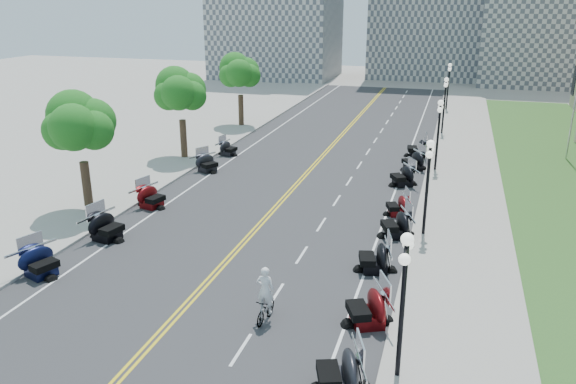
# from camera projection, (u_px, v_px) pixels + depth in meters

# --- Properties ---
(ground) EXTENTS (160.00, 160.00, 0.00)m
(ground) POSITION_uv_depth(u_px,v_px,m) (239.00, 247.00, 27.72)
(ground) COLOR gray
(road) EXTENTS (16.00, 90.00, 0.01)m
(road) POSITION_uv_depth(u_px,v_px,m) (295.00, 186.00, 36.77)
(road) COLOR #333335
(road) RESTS_ON ground
(centerline_yellow_a) EXTENTS (0.12, 90.00, 0.00)m
(centerline_yellow_a) POSITION_uv_depth(u_px,v_px,m) (294.00, 186.00, 36.80)
(centerline_yellow_a) COLOR yellow
(centerline_yellow_a) RESTS_ON road
(centerline_yellow_b) EXTENTS (0.12, 90.00, 0.00)m
(centerline_yellow_b) POSITION_uv_depth(u_px,v_px,m) (297.00, 186.00, 36.73)
(centerline_yellow_b) COLOR yellow
(centerline_yellow_b) RESTS_ON road
(edge_line_north) EXTENTS (0.12, 90.00, 0.00)m
(edge_line_north) POSITION_uv_depth(u_px,v_px,m) (394.00, 195.00, 35.02)
(edge_line_north) COLOR white
(edge_line_north) RESTS_ON road
(edge_line_south) EXTENTS (0.12, 90.00, 0.00)m
(edge_line_south) POSITION_uv_depth(u_px,v_px,m) (206.00, 177.00, 38.51)
(edge_line_south) COLOR white
(edge_line_south) RESTS_ON road
(lane_dash_4) EXTENTS (0.12, 2.00, 0.00)m
(lane_dash_4) POSITION_uv_depth(u_px,v_px,m) (241.00, 349.00, 19.60)
(lane_dash_4) COLOR white
(lane_dash_4) RESTS_ON road
(lane_dash_5) EXTENTS (0.12, 2.00, 0.00)m
(lane_dash_5) POSITION_uv_depth(u_px,v_px,m) (276.00, 295.00, 23.22)
(lane_dash_5) COLOR white
(lane_dash_5) RESTS_ON road
(lane_dash_6) EXTENTS (0.12, 2.00, 0.00)m
(lane_dash_6) POSITION_uv_depth(u_px,v_px,m) (302.00, 255.00, 26.84)
(lane_dash_6) COLOR white
(lane_dash_6) RESTS_ON road
(lane_dash_7) EXTENTS (0.12, 2.00, 0.00)m
(lane_dash_7) POSITION_uv_depth(u_px,v_px,m) (321.00, 224.00, 30.46)
(lane_dash_7) COLOR white
(lane_dash_7) RESTS_ON road
(lane_dash_8) EXTENTS (0.12, 2.00, 0.00)m
(lane_dash_8) POSITION_uv_depth(u_px,v_px,m) (337.00, 200.00, 34.08)
(lane_dash_8) COLOR white
(lane_dash_8) RESTS_ON road
(lane_dash_9) EXTENTS (0.12, 2.00, 0.00)m
(lane_dash_9) POSITION_uv_depth(u_px,v_px,m) (349.00, 181.00, 37.70)
(lane_dash_9) COLOR white
(lane_dash_9) RESTS_ON road
(lane_dash_10) EXTENTS (0.12, 2.00, 0.00)m
(lane_dash_10) POSITION_uv_depth(u_px,v_px,m) (359.00, 165.00, 41.32)
(lane_dash_10) COLOR white
(lane_dash_10) RESTS_ON road
(lane_dash_11) EXTENTS (0.12, 2.00, 0.00)m
(lane_dash_11) POSITION_uv_depth(u_px,v_px,m) (368.00, 152.00, 44.95)
(lane_dash_11) COLOR white
(lane_dash_11) RESTS_ON road
(lane_dash_12) EXTENTS (0.12, 2.00, 0.00)m
(lane_dash_12) POSITION_uv_depth(u_px,v_px,m) (375.00, 140.00, 48.57)
(lane_dash_12) COLOR white
(lane_dash_12) RESTS_ON road
(lane_dash_13) EXTENTS (0.12, 2.00, 0.00)m
(lane_dash_13) POSITION_uv_depth(u_px,v_px,m) (382.00, 130.00, 52.19)
(lane_dash_13) COLOR white
(lane_dash_13) RESTS_ON road
(lane_dash_14) EXTENTS (0.12, 2.00, 0.00)m
(lane_dash_14) POSITION_uv_depth(u_px,v_px,m) (387.00, 122.00, 55.81)
(lane_dash_14) COLOR white
(lane_dash_14) RESTS_ON road
(lane_dash_15) EXTENTS (0.12, 2.00, 0.00)m
(lane_dash_15) POSITION_uv_depth(u_px,v_px,m) (392.00, 114.00, 59.43)
(lane_dash_15) COLOR white
(lane_dash_15) RESTS_ON road
(lane_dash_16) EXTENTS (0.12, 2.00, 0.00)m
(lane_dash_16) POSITION_uv_depth(u_px,v_px,m) (396.00, 108.00, 63.05)
(lane_dash_16) COLOR white
(lane_dash_16) RESTS_ON road
(lane_dash_17) EXTENTS (0.12, 2.00, 0.00)m
(lane_dash_17) POSITION_uv_depth(u_px,v_px,m) (400.00, 102.00, 66.67)
(lane_dash_17) COLOR white
(lane_dash_17) RESTS_ON road
(lane_dash_18) EXTENTS (0.12, 2.00, 0.00)m
(lane_dash_18) POSITION_uv_depth(u_px,v_px,m) (403.00, 97.00, 70.29)
(lane_dash_18) COLOR white
(lane_dash_18) RESTS_ON road
(lane_dash_19) EXTENTS (0.12, 2.00, 0.00)m
(lane_dash_19) POSITION_uv_depth(u_px,v_px,m) (407.00, 92.00, 73.91)
(lane_dash_19) COLOR white
(lane_dash_19) RESTS_ON road
(sidewalk_north) EXTENTS (5.00, 90.00, 0.15)m
(sidewalk_north) POSITION_uv_depth(u_px,v_px,m) (462.00, 200.00, 33.88)
(sidewalk_north) COLOR #9E9991
(sidewalk_north) RESTS_ON ground
(sidewalk_south) EXTENTS (5.00, 90.00, 0.15)m
(sidewalk_south) POSITION_uv_depth(u_px,v_px,m) (153.00, 171.00, 39.61)
(sidewalk_south) COLOR #9E9991
(sidewalk_south) RESTS_ON ground
(lawn) EXTENTS (9.00, 60.00, 0.10)m
(lawn) POSITION_uv_depth(u_px,v_px,m) (567.00, 173.00, 39.23)
(lawn) COLOR #356023
(lawn) RESTS_ON ground
(distant_block_c) EXTENTS (20.00, 14.00, 22.00)m
(distant_block_c) POSITION_uv_depth(u_px,v_px,m) (560.00, 3.00, 76.97)
(distant_block_c) COLOR gray
(distant_block_c) RESTS_ON ground
(street_lamp_1) EXTENTS (0.50, 1.20, 4.90)m
(street_lamp_1) POSITION_uv_depth(u_px,v_px,m) (402.00, 308.00, 17.28)
(street_lamp_1) COLOR black
(street_lamp_1) RESTS_ON sidewalk_north
(street_lamp_2) EXTENTS (0.50, 1.20, 4.90)m
(street_lamp_2) POSITION_uv_depth(u_px,v_px,m) (427.00, 188.00, 28.15)
(street_lamp_2) COLOR black
(street_lamp_2) RESTS_ON sidewalk_north
(street_lamp_3) EXTENTS (0.50, 1.20, 4.90)m
(street_lamp_3) POSITION_uv_depth(u_px,v_px,m) (438.00, 136.00, 39.01)
(street_lamp_3) COLOR black
(street_lamp_3) RESTS_ON sidewalk_north
(street_lamp_4) EXTENTS (0.50, 1.20, 4.90)m
(street_lamp_4) POSITION_uv_depth(u_px,v_px,m) (444.00, 106.00, 49.87)
(street_lamp_4) COLOR black
(street_lamp_4) RESTS_ON sidewalk_north
(street_lamp_5) EXTENTS (0.50, 1.20, 4.90)m
(street_lamp_5) POSITION_uv_depth(u_px,v_px,m) (448.00, 87.00, 60.73)
(street_lamp_5) COLOR black
(street_lamp_5) RESTS_ON sidewalk_north
(tree_2) EXTENTS (4.80, 4.80, 9.20)m
(tree_2) POSITION_uv_depth(u_px,v_px,m) (80.00, 131.00, 30.70)
(tree_2) COLOR #235619
(tree_2) RESTS_ON sidewalk_south
(tree_3) EXTENTS (4.80, 4.80, 9.20)m
(tree_3) POSITION_uv_depth(u_px,v_px,m) (181.00, 97.00, 41.57)
(tree_3) COLOR #235619
(tree_3) RESTS_ON sidewalk_south
(tree_4) EXTENTS (4.80, 4.80, 9.20)m
(tree_4) POSITION_uv_depth(u_px,v_px,m) (240.00, 76.00, 52.43)
(tree_4) COLOR #235619
(tree_4) RESTS_ON sidewalk_south
(motorcycle_n_3) EXTENTS (2.76, 2.76, 1.50)m
(motorcycle_n_3) POSITION_uv_depth(u_px,v_px,m) (340.00, 370.00, 17.33)
(motorcycle_n_3) COLOR black
(motorcycle_n_3) RESTS_ON road
(motorcycle_n_4) EXTENTS (2.96, 2.96, 1.55)m
(motorcycle_n_4) POSITION_uv_depth(u_px,v_px,m) (368.00, 306.00, 20.89)
(motorcycle_n_4) COLOR #590A0C
(motorcycle_n_4) RESTS_ON road
(motorcycle_n_5) EXTENTS (2.57, 2.57, 1.48)m
(motorcycle_n_5) POSITION_uv_depth(u_px,v_px,m) (375.00, 256.00, 25.04)
(motorcycle_n_5) COLOR black
(motorcycle_n_5) RESTS_ON road
(motorcycle_n_6) EXTENTS (2.81, 2.81, 1.51)m
(motorcycle_n_6) POSITION_uv_depth(u_px,v_px,m) (396.00, 223.00, 28.68)
(motorcycle_n_6) COLOR black
(motorcycle_n_6) RESTS_ON road
(motorcycle_n_7) EXTENTS (2.34, 2.34, 1.27)m
(motorcycle_n_7) POSITION_uv_depth(u_px,v_px,m) (398.00, 204.00, 31.63)
(motorcycle_n_7) COLOR #590A0C
(motorcycle_n_7) RESTS_ON road
(motorcycle_n_8) EXTENTS (2.87, 2.87, 1.47)m
(motorcycle_n_8) POSITION_uv_depth(u_px,v_px,m) (403.00, 175.00, 36.57)
(motorcycle_n_8) COLOR black
(motorcycle_n_8) RESTS_ON road
(motorcycle_n_9) EXTENTS (2.92, 2.92, 1.49)m
(motorcycle_n_9) POSITION_uv_depth(u_px,v_px,m) (414.00, 160.00, 39.94)
(motorcycle_n_9) COLOR black
(motorcycle_n_9) RESTS_ON road
(motorcycle_n_10) EXTENTS (2.53, 2.53, 1.54)m
(motorcycle_n_10) POSITION_uv_depth(u_px,v_px,m) (417.00, 147.00, 43.31)
(motorcycle_n_10) COLOR black
(motorcycle_n_10) RESTS_ON road
(motorcycle_s_4) EXTENTS (2.69, 2.69, 1.47)m
(motorcycle_s_4) POSITION_uv_depth(u_px,v_px,m) (40.00, 261.00, 24.62)
(motorcycle_s_4) COLOR black
(motorcycle_s_4) RESTS_ON road
(motorcycle_s_5) EXTENTS (2.58, 2.58, 1.54)m
(motorcycle_s_5) POSITION_uv_depth(u_px,v_px,m) (106.00, 225.00, 28.34)
(motorcycle_s_5) COLOR black
(motorcycle_s_5) RESTS_ON road
(motorcycle_s_6) EXTENTS (2.47, 2.47, 1.42)m
(motorcycle_s_6) POSITION_uv_depth(u_px,v_px,m) (151.00, 196.00, 32.76)
(motorcycle_s_6) COLOR #590A0C
(motorcycle_s_6) RESTS_ON road
(motorcycle_s_8) EXTENTS (2.68, 2.68, 1.37)m
(motorcycle_s_8) POSITION_uv_depth(u_px,v_px,m) (207.00, 162.00, 39.59)
(motorcycle_s_8) COLOR black
(motorcycle_s_8) RESTS_ON road
(motorcycle_s_9) EXTENTS (2.09, 2.09, 1.25)m
(motorcycle_s_9) POSITION_uv_depth(u_px,v_px,m) (228.00, 148.00, 43.76)
(motorcycle_s_9) COLOR black
(motorcycle_s_9) RESTS_ON road
(bicycle) EXTENTS (0.58, 1.67, 0.98)m
(bicycle) POSITION_uv_depth(u_px,v_px,m) (266.00, 309.00, 21.25)
(bicycle) COLOR #A51414
(bicycle) RESTS_ON road
(cyclist_rider) EXTENTS (0.69, 0.45, 1.90)m
(cyclist_rider) POSITION_uv_depth(u_px,v_px,m) (265.00, 275.00, 20.78)
(cyclist_rider) COLOR silver
(cyclist_rider) RESTS_ON bicycle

